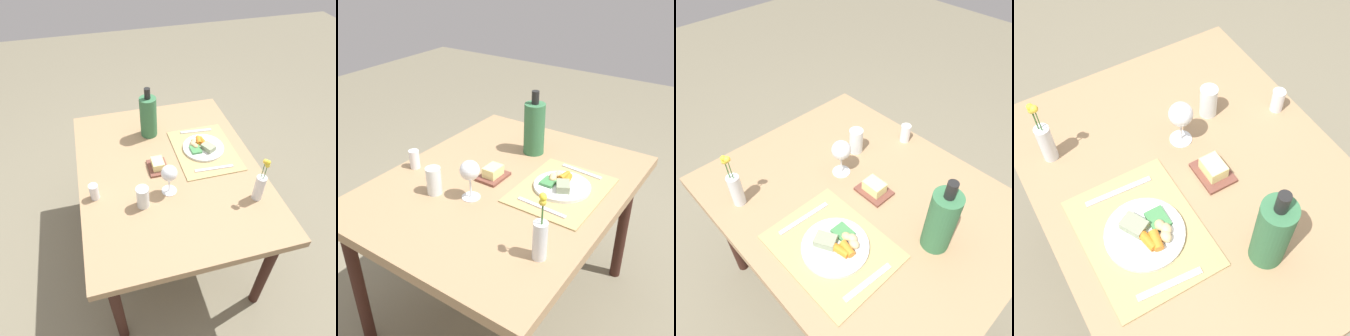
% 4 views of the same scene
% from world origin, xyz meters
% --- Properties ---
extents(ground_plane, '(8.00, 8.00, 0.00)m').
position_xyz_m(ground_plane, '(0.00, 0.00, 0.00)').
color(ground_plane, '#777059').
extents(dining_table, '(1.19, 0.94, 0.71)m').
position_xyz_m(dining_table, '(0.00, 0.00, 0.64)').
color(dining_table, '#A2805A').
rests_on(dining_table, ground_plane).
extents(placemat, '(0.42, 0.33, 0.01)m').
position_xyz_m(placemat, '(0.08, -0.23, 0.71)').
color(placemat, tan).
rests_on(placemat, dining_table).
extents(dinner_plate, '(0.23, 0.23, 0.04)m').
position_xyz_m(dinner_plate, '(0.10, -0.22, 0.73)').
color(dinner_plate, silver).
rests_on(dinner_plate, placemat).
extents(fork, '(0.03, 0.21, 0.00)m').
position_xyz_m(fork, '(-0.07, -0.23, 0.72)').
color(fork, silver).
rests_on(fork, placemat).
extents(knife, '(0.04, 0.19, 0.00)m').
position_xyz_m(knife, '(0.26, -0.24, 0.72)').
color(knife, silver).
rests_on(knife, placemat).
extents(flower_vase, '(0.05, 0.05, 0.24)m').
position_xyz_m(flower_vase, '(-0.31, -0.36, 0.79)').
color(flower_vase, silver).
rests_on(flower_vase, dining_table).
extents(salt_shaker, '(0.04, 0.04, 0.08)m').
position_xyz_m(salt_shaker, '(-0.11, 0.40, 0.75)').
color(salt_shaker, white).
rests_on(salt_shaker, dining_table).
extents(butter_dish, '(0.13, 0.10, 0.05)m').
position_xyz_m(butter_dish, '(0.01, 0.06, 0.73)').
color(butter_dish, brown).
rests_on(butter_dish, dining_table).
extents(cooler_bottle, '(0.10, 0.10, 0.30)m').
position_xyz_m(cooler_bottle, '(0.31, 0.04, 0.83)').
color(cooler_bottle, '#356F45').
rests_on(cooler_bottle, dining_table).
extents(water_tumbler, '(0.06, 0.06, 0.11)m').
position_xyz_m(water_tumbler, '(-0.21, 0.18, 0.76)').
color(water_tumbler, silver).
rests_on(water_tumbler, dining_table).
extents(wine_glass, '(0.08, 0.08, 0.16)m').
position_xyz_m(wine_glass, '(-0.16, 0.04, 0.82)').
color(wine_glass, white).
rests_on(wine_glass, dining_table).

